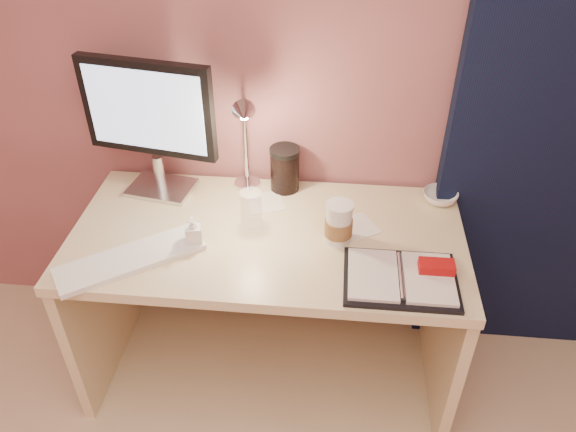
# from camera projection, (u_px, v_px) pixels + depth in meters

# --- Properties ---
(room) EXTENTS (3.50, 3.50, 3.50)m
(room) POSITION_uv_depth(u_px,v_px,m) (551.00, 102.00, 1.93)
(room) COLOR #C6B28E
(room) RESTS_ON ground
(desk) EXTENTS (1.40, 0.70, 0.73)m
(desk) POSITION_uv_depth(u_px,v_px,m) (271.00, 267.00, 2.19)
(desk) COLOR beige
(desk) RESTS_ON ground
(monitor) EXTENTS (0.50, 0.22, 0.53)m
(monitor) POSITION_uv_depth(u_px,v_px,m) (150.00, 117.00, 2.03)
(monitor) COLOR silver
(monitor) RESTS_ON desk
(keyboard) EXTENTS (0.48, 0.40, 0.02)m
(keyboard) POSITION_uv_depth(u_px,v_px,m) (130.00, 259.00, 1.87)
(keyboard) COLOR white
(keyboard) RESTS_ON desk
(planner) EXTENTS (0.36, 0.27, 0.06)m
(planner) POSITION_uv_depth(u_px,v_px,m) (404.00, 277.00, 1.79)
(planner) COLOR black
(planner) RESTS_ON desk
(paper_a) EXTENTS (0.19, 0.19, 0.00)m
(paper_a) POSITION_uv_depth(u_px,v_px,m) (356.00, 227.00, 2.02)
(paper_a) COLOR silver
(paper_a) RESTS_ON desk
(paper_c) EXTENTS (0.17, 0.17, 0.00)m
(paper_c) POSITION_uv_depth(u_px,v_px,m) (266.00, 203.00, 2.14)
(paper_c) COLOR silver
(paper_c) RESTS_ON desk
(coffee_cup) EXTENTS (0.10, 0.10, 0.16)m
(coffee_cup) POSITION_uv_depth(u_px,v_px,m) (339.00, 224.00, 1.92)
(coffee_cup) COLOR silver
(coffee_cup) RESTS_ON desk
(clear_cup) EXTENTS (0.08, 0.08, 0.13)m
(clear_cup) POSITION_uv_depth(u_px,v_px,m) (251.00, 208.00, 2.00)
(clear_cup) COLOR white
(clear_cup) RESTS_ON desk
(bowl) EXTENTS (0.17, 0.17, 0.04)m
(bowl) POSITION_uv_depth(u_px,v_px,m) (440.00, 197.00, 2.14)
(bowl) COLOR white
(bowl) RESTS_ON desk
(lotion_bottle) EXTENTS (0.06, 0.07, 0.12)m
(lotion_bottle) POSITION_uv_depth(u_px,v_px,m) (194.00, 231.00, 1.91)
(lotion_bottle) COLOR silver
(lotion_bottle) RESTS_ON desk
(dark_jar) EXTENTS (0.11, 0.11, 0.16)m
(dark_jar) POSITION_uv_depth(u_px,v_px,m) (285.00, 171.00, 2.18)
(dark_jar) COLOR black
(dark_jar) RESTS_ON desk
(desk_lamp) EXTENTS (0.13, 0.27, 0.44)m
(desk_lamp) POSITION_uv_depth(u_px,v_px,m) (234.00, 137.00, 1.99)
(desk_lamp) COLOR silver
(desk_lamp) RESTS_ON desk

